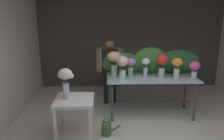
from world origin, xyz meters
TOP-DOWN VIEW (x-y plane):
  - ground_plane at (0.00, 1.84)m, footprint 8.12×8.12m
  - wall_back at (0.00, 3.69)m, footprint 5.33×0.12m
  - wall_left at (-2.66, 1.84)m, footprint 0.12×3.81m
  - display_table_glass at (0.27, 1.72)m, footprint 1.89×0.81m
  - side_table_white at (-1.24, 0.82)m, footprint 0.66×0.63m
  - florist at (-0.61, 2.37)m, footprint 0.63×0.24m
  - foliage_backdrop at (0.38, 2.00)m, footprint 2.15×0.32m
  - vase_scarlet_anemones at (0.46, 1.69)m, footprint 0.24×0.24m
  - vase_lilac_dahlias at (-0.17, 1.82)m, footprint 0.21×0.21m
  - vase_blush_tulips at (-0.36, 1.57)m, footprint 0.25×0.25m
  - vase_sunset_ranunculus at (0.77, 1.66)m, footprint 0.21×0.21m
  - vase_fuchsia_carnations at (1.10, 1.58)m, footprint 0.22×0.22m
  - vase_ivory_roses at (0.14, 1.79)m, footprint 0.17×0.17m
  - vase_peach_hydrangea at (-0.52, 1.82)m, footprint 0.30×0.29m
  - vase_white_roses_tall at (-1.37, 0.82)m, footprint 0.27×0.24m
  - watering_can at (-0.69, 0.90)m, footprint 0.35×0.18m

SIDE VIEW (x-z plane):
  - ground_plane at x=0.00m, z-range 0.00..0.00m
  - watering_can at x=-0.69m, z-range -0.05..0.30m
  - side_table_white at x=-1.24m, z-range 0.27..1.03m
  - display_table_glass at x=0.27m, z-range 0.28..1.15m
  - florist at x=-0.61m, z-range 0.19..1.75m
  - vase_fuchsia_carnations at x=1.10m, z-range 0.91..1.28m
  - vase_ivory_roses at x=0.14m, z-range 0.90..1.29m
  - vase_lilac_dahlias at x=-0.17m, z-range 0.91..1.30m
  - vase_white_roses_tall at x=-1.37m, z-range 0.84..1.37m
  - vase_sunset_ranunculus at x=0.77m, z-range 0.90..1.32m
  - foliage_backdrop at x=0.38m, z-range 0.83..1.42m
  - vase_blush_tulips at x=-0.36m, z-range 0.92..1.40m
  - vase_scarlet_anemones at x=0.46m, z-range 0.92..1.41m
  - vase_peach_hydrangea at x=-0.52m, z-range 0.94..1.48m
  - wall_back at x=0.00m, z-range 0.00..2.85m
  - wall_left at x=-2.66m, z-range 0.00..2.85m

